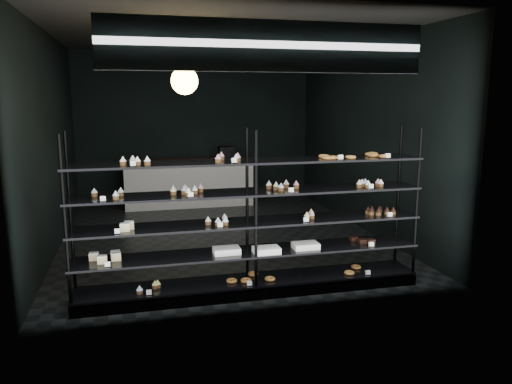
% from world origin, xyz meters
% --- Properties ---
extents(room, '(5.01, 6.01, 3.20)m').
position_xyz_m(room, '(0.00, 0.00, 1.60)').
color(room, black).
rests_on(room, ground).
extents(display_shelf, '(4.00, 0.50, 1.91)m').
position_xyz_m(display_shelf, '(-0.09, -2.45, 0.63)').
color(display_shelf, black).
rests_on(display_shelf, room).
extents(signage, '(3.30, 0.05, 0.50)m').
position_xyz_m(signage, '(0.00, -2.93, 2.75)').
color(signage, '#0D1943').
rests_on(signage, room).
extents(pendant_lamp, '(0.33, 0.33, 0.90)m').
position_xyz_m(pendant_lamp, '(-0.69, -1.54, 2.45)').
color(pendant_lamp, black).
rests_on(pendant_lamp, room).
extents(service_counter, '(2.73, 0.65, 1.23)m').
position_xyz_m(service_counter, '(-0.22, 2.50, 0.50)').
color(service_counter, silver).
rests_on(service_counter, room).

